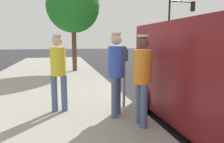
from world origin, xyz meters
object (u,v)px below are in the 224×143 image
object	(u,v)px
parking_meter_near	(124,66)
pedestrian_in_orange	(142,75)
traffic_light_corner	(178,20)
pedestrian_in_yellow	(58,68)
street_tree	(73,6)
pedestrian_in_blue	(116,69)

from	to	relation	value
parking_meter_near	pedestrian_in_orange	world-z (taller)	pedestrian_in_orange
traffic_light_corner	pedestrian_in_yellow	bearing A→B (deg)	48.44
pedestrian_in_orange	pedestrian_in_yellow	distance (m)	1.96
parking_meter_near	traffic_light_corner	world-z (taller)	traffic_light_corner
pedestrian_in_yellow	parking_meter_near	bearing A→B (deg)	177.06
traffic_light_corner	street_tree	distance (m)	10.11
street_tree	pedestrian_in_orange	bearing A→B (deg)	95.78
parking_meter_near	pedestrian_in_blue	xyz separation A→B (m)	(0.34, 0.53, 0.01)
pedestrian_in_blue	traffic_light_corner	xyz separation A→B (m)	(-8.57, -11.63, 2.33)
pedestrian_in_orange	pedestrian_in_blue	xyz separation A→B (m)	(0.34, -0.61, 0.04)
pedestrian_in_orange	traffic_light_corner	distance (m)	14.93
pedestrian_in_orange	pedestrian_in_yellow	xyz separation A→B (m)	(1.54, -1.22, 0.02)
parking_meter_near	street_tree	world-z (taller)	street_tree
parking_meter_near	pedestrian_in_yellow	xyz separation A→B (m)	(1.54, -0.08, -0.01)
parking_meter_near	pedestrian_in_orange	bearing A→B (deg)	90.06
traffic_light_corner	pedestrian_in_orange	bearing A→B (deg)	56.07
pedestrian_in_orange	pedestrian_in_yellow	world-z (taller)	pedestrian_in_yellow
parking_meter_near	street_tree	bearing A→B (deg)	-83.22
street_tree	parking_meter_near	bearing A→B (deg)	96.78
parking_meter_near	pedestrian_in_yellow	world-z (taller)	pedestrian_in_yellow
parking_meter_near	pedestrian_in_blue	world-z (taller)	pedestrian_in_blue
pedestrian_in_orange	parking_meter_near	bearing A→B (deg)	-89.94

